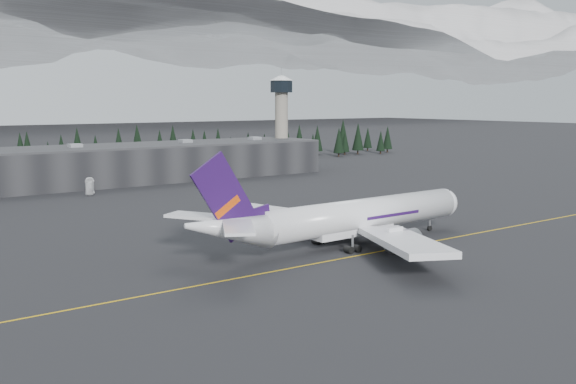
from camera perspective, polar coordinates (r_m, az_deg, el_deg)
ground at (r=118.12m, az=5.73°, el=-5.43°), size 1400.00×1400.00×0.00m
taxiline at (r=116.67m, az=6.38°, el=-5.61°), size 400.00×0.40×0.02m
terminal at (r=225.11m, az=-15.90°, el=2.36°), size 160.00×30.00×12.60m
control_tower at (r=261.96m, az=-0.59°, el=7.18°), size 10.00×10.00×37.70m
treeline at (r=259.96m, az=-18.73°, el=3.23°), size 360.00×20.00×15.00m
jet_main at (r=121.78m, az=4.77°, el=-2.37°), size 66.35×61.23×19.50m
gse_vehicle_a at (r=197.73m, az=-17.22°, el=-0.07°), size 2.99×5.59×1.49m
gse_vehicle_b at (r=212.95m, az=-7.79°, el=0.79°), size 4.57×1.95×1.54m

